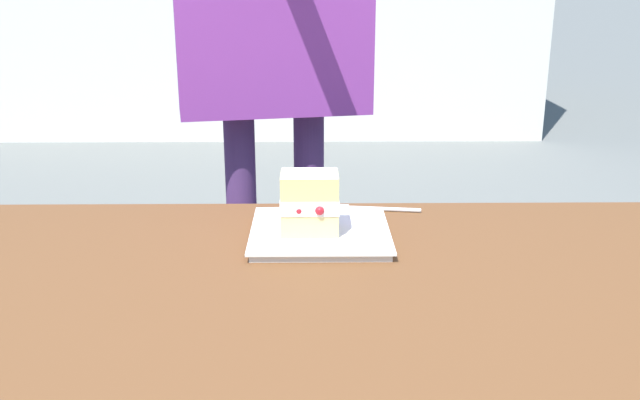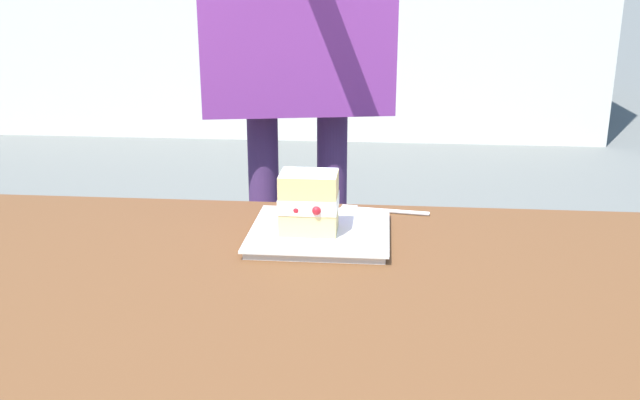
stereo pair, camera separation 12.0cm
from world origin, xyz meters
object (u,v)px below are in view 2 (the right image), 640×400
(patio_table, at_px, (355,365))
(cake_slice, at_px, (309,202))
(dessert_fork, at_px, (378,210))
(dessert_plate, at_px, (320,233))

(patio_table, distance_m, cake_slice, 0.32)
(cake_slice, height_order, dessert_fork, cake_slice)
(cake_slice, bearing_deg, dessert_fork, -126.03)
(patio_table, xyz_separation_m, cake_slice, (0.09, -0.27, 0.15))
(patio_table, height_order, cake_slice, cake_slice)
(patio_table, height_order, dessert_fork, dessert_fork)
(patio_table, relative_size, dessert_plate, 6.78)
(dessert_fork, bearing_deg, patio_table, 86.85)
(cake_slice, distance_m, dessert_fork, 0.21)
(dessert_plate, height_order, cake_slice, cake_slice)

